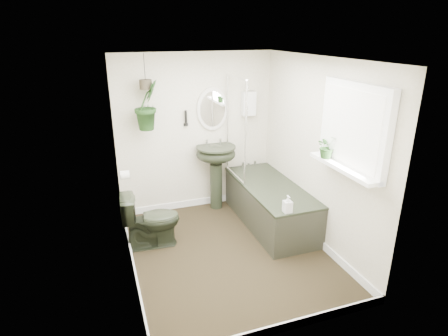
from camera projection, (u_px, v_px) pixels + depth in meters
name	position (u px, v px, depth m)	size (l,w,h in m)	color
floor	(228.00, 252.00, 4.62)	(2.30, 2.80, 0.02)	black
ceiling	(229.00, 57.00, 3.82)	(2.30, 2.80, 0.02)	white
wall_back	(196.00, 133.00, 5.47)	(2.30, 0.02, 2.30)	silver
wall_front	(289.00, 221.00, 2.97)	(2.30, 0.02, 2.30)	silver
wall_left	(123.00, 177.00, 3.86)	(0.02, 2.80, 2.30)	silver
wall_right	(317.00, 154.00, 4.58)	(0.02, 2.80, 2.30)	silver
skirting	(228.00, 248.00, 4.60)	(2.30, 2.80, 0.10)	white
bathtub	(270.00, 204.00, 5.21)	(0.72, 1.72, 0.58)	black
bath_screen	(236.00, 129.00, 5.20)	(0.04, 0.72, 1.40)	silver
shower_box	(249.00, 104.00, 5.51)	(0.20, 0.10, 0.35)	white
oval_mirror	(213.00, 109.00, 5.39)	(0.46, 0.03, 0.62)	silver
wall_sconce	(186.00, 118.00, 5.29)	(0.04, 0.04, 0.22)	black
toilet_roll_holder	(125.00, 175.00, 4.59)	(0.11, 0.11, 0.11)	white
window_recess	(354.00, 127.00, 3.76)	(0.08, 1.00, 0.90)	white
window_sill	(343.00, 167.00, 3.89)	(0.18, 1.00, 0.04)	white
window_blinds	(350.00, 128.00, 3.75)	(0.01, 0.86, 0.76)	white
toilet	(151.00, 220.00, 4.65)	(0.40, 0.70, 0.71)	black
pedestal_sink	(216.00, 177.00, 5.61)	(0.58, 0.49, 0.99)	black
sill_plant	(327.00, 146.00, 4.07)	(0.23, 0.20, 0.26)	black
hanging_plant	(147.00, 105.00, 4.90)	(0.36, 0.29, 0.65)	black
soap_bottle	(288.00, 204.00, 4.32)	(0.09, 0.10, 0.21)	#252323
hanging_pot	(146.00, 84.00, 4.81)	(0.16, 0.16, 0.12)	#342D20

